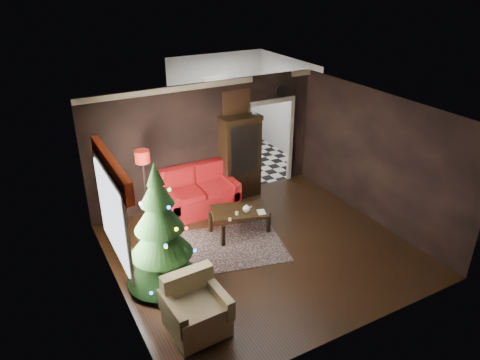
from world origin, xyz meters
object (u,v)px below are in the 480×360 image
floor_lamp (146,194)px  coffee_table (239,221)px  loveseat (200,190)px  teapot (246,209)px  wall_clock (281,91)px  christmas_tree (160,233)px  curio_cabinet (240,159)px  kitchen_table (236,156)px  armchair (196,306)px

floor_lamp → coffee_table: size_ratio=1.66×
loveseat → teapot: bearing=-73.7°
wall_clock → loveseat: bearing=-170.3°
loveseat → wall_clock: 3.04m
christmas_tree → curio_cabinet: bearing=40.0°
christmas_tree → teapot: bearing=19.1°
christmas_tree → kitchen_table: size_ratio=3.21×
curio_cabinet → armchair: size_ratio=2.14×
christmas_tree → armchair: bearing=-87.4°
coffee_table → christmas_tree: bearing=-156.4°
armchair → christmas_tree: bearing=89.5°
floor_lamp → loveseat: bearing=9.2°
loveseat → wall_clock: bearing=9.7°
kitchen_table → wall_clock: bearing=-66.3°
armchair → coffee_table: 2.86m
armchair → curio_cabinet: bearing=50.0°
floor_lamp → kitchen_table: 3.63m
kitchen_table → christmas_tree: bearing=-132.4°
loveseat → floor_lamp: (-1.28, -0.21, 0.33)m
curio_cabinet → kitchen_table: size_ratio=2.53×
christmas_tree → wall_clock: bearing=32.2°
floor_lamp → armchair: 3.22m
loveseat → armchair: (-1.57, -3.39, -0.04)m
curio_cabinet → coffee_table: curio_cabinet is taller
wall_clock → kitchen_table: size_ratio=0.43×
kitchen_table → curio_cabinet: bearing=-114.4°
loveseat → floor_lamp: bearing=-170.8°
loveseat → christmas_tree: 2.72m
armchair → wall_clock: bearing=41.0°
teapot → christmas_tree: bearing=-160.9°
floor_lamp → wall_clock: size_ratio=5.91×
loveseat → christmas_tree: (-1.62, -2.11, 0.55)m
teapot → kitchen_table: bearing=65.5°
teapot → curio_cabinet: bearing=65.4°
christmas_tree → floor_lamp: bearing=79.7°
coffee_table → wall_clock: bearing=39.3°
armchair → coffee_table: armchair is taller
loveseat → floor_lamp: 1.34m
coffee_table → teapot: bearing=-61.2°
armchair → loveseat: bearing=62.1°
floor_lamp → christmas_tree: size_ratio=0.79×
floor_lamp → teapot: (1.69, -1.19, -0.22)m
coffee_table → floor_lamp: bearing=147.0°
loveseat → curio_cabinet: (1.15, 0.22, 0.45)m
teapot → kitchen_table: (1.39, 3.05, -0.23)m
curio_cabinet → floor_lamp: bearing=-170.0°
loveseat → coffee_table: bearing=-75.3°
loveseat → coffee_table: loveseat is taller
floor_lamp → teapot: 2.08m
armchair → kitchen_table: size_ratio=1.18×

